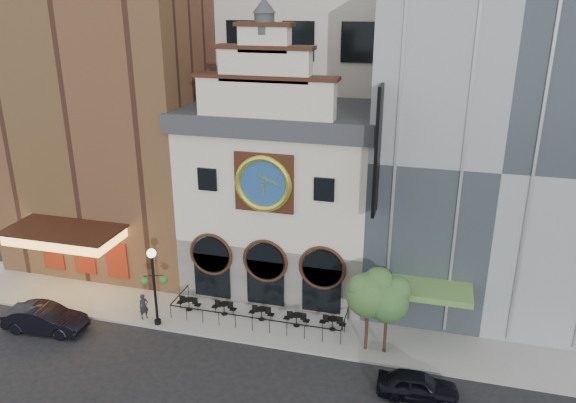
# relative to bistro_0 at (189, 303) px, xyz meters

# --- Properties ---
(ground) EXTENTS (120.00, 120.00, 0.00)m
(ground) POSITION_rel_bistro_0_xyz_m (4.62, -2.38, -0.61)
(ground) COLOR black
(ground) RESTS_ON ground
(sidewalk) EXTENTS (44.00, 5.00, 0.15)m
(sidewalk) POSITION_rel_bistro_0_xyz_m (4.62, 0.12, -0.54)
(sidewalk) COLOR gray
(sidewalk) RESTS_ON ground
(clock_building) EXTENTS (12.60, 8.78, 18.65)m
(clock_building) POSITION_rel_bistro_0_xyz_m (4.62, 5.45, 6.07)
(clock_building) COLOR #605E5B
(clock_building) RESTS_ON ground
(theater_building) EXTENTS (14.00, 15.60, 25.00)m
(theater_building) POSITION_rel_bistro_0_xyz_m (-8.38, 7.58, 11.99)
(theater_building) COLOR brown
(theater_building) RESTS_ON ground
(retail_building) EXTENTS (14.00, 14.40, 20.00)m
(retail_building) POSITION_rel_bistro_0_xyz_m (17.61, 7.61, 9.53)
(retail_building) COLOR gray
(retail_building) RESTS_ON ground
(cafe_railing) EXTENTS (10.60, 2.60, 0.90)m
(cafe_railing) POSITION_rel_bistro_0_xyz_m (4.62, 0.12, -0.01)
(cafe_railing) COLOR black
(cafe_railing) RESTS_ON sidewalk
(bistro_0) EXTENTS (1.58, 0.68, 0.90)m
(bistro_0) POSITION_rel_bistro_0_xyz_m (0.00, 0.00, 0.00)
(bistro_0) COLOR black
(bistro_0) RESTS_ON sidewalk
(bistro_1) EXTENTS (1.58, 0.68, 0.90)m
(bistro_1) POSITION_rel_bistro_0_xyz_m (2.34, 0.10, 0.00)
(bistro_1) COLOR black
(bistro_1) RESTS_ON sidewalk
(bistro_2) EXTENTS (1.58, 0.68, 0.90)m
(bistro_2) POSITION_rel_bistro_0_xyz_m (4.78, 0.12, 0.00)
(bistro_2) COLOR black
(bistro_2) RESTS_ON sidewalk
(bistro_3) EXTENTS (1.58, 0.68, 0.90)m
(bistro_3) POSITION_rel_bistro_0_xyz_m (7.02, 0.02, 0.00)
(bistro_3) COLOR black
(bistro_3) RESTS_ON sidewalk
(bistro_4) EXTENTS (1.58, 0.68, 0.90)m
(bistro_4) POSITION_rel_bistro_0_xyz_m (9.19, 0.18, 0.00)
(bistro_4) COLOR black
(bistro_4) RESTS_ON sidewalk
(car_right) EXTENTS (4.08, 1.80, 1.37)m
(car_right) POSITION_rel_bistro_0_xyz_m (14.37, -4.40, 0.07)
(car_right) COLOR black
(car_right) RESTS_ON ground
(car_left) EXTENTS (5.03, 2.04, 1.62)m
(car_left) POSITION_rel_bistro_0_xyz_m (-7.38, -4.17, 0.20)
(car_left) COLOR black
(car_left) RESTS_ON ground
(pedestrian) EXTENTS (0.69, 0.71, 1.64)m
(pedestrian) POSITION_rel_bistro_0_xyz_m (-2.24, -1.62, 0.36)
(pedestrian) COLOR black
(pedestrian) RESTS_ON sidewalk
(lamppost) EXTENTS (1.52, 0.92, 5.00)m
(lamppost) POSITION_rel_bistro_0_xyz_m (-1.17, -1.98, 2.63)
(lamppost) COLOR black
(lamppost) RESTS_ON sidewalk
(tree_left) EXTENTS (2.58, 2.49, 4.97)m
(tree_left) POSITION_rel_bistro_0_xyz_m (11.40, -1.19, 3.18)
(tree_left) COLOR #382619
(tree_left) RESTS_ON sidewalk
(tree_right) EXTENTS (2.39, 2.30, 4.60)m
(tree_right) POSITION_rel_bistro_0_xyz_m (12.44, -1.17, 2.91)
(tree_right) COLOR #382619
(tree_right) RESTS_ON sidewalk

